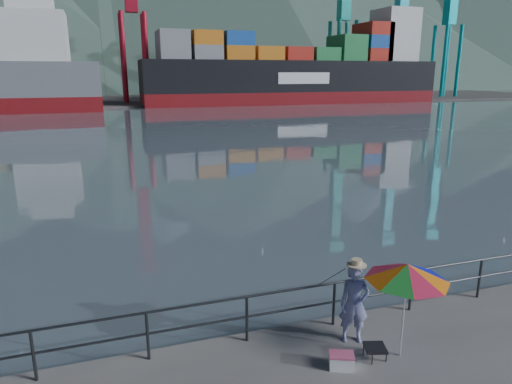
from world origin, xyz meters
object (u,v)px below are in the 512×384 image
(container_ship, at_px, (302,70))
(beach_umbrella, at_px, (407,272))
(fisherman, at_px, (354,304))
(cooler_bag, at_px, (341,361))

(container_ship, bearing_deg, beach_umbrella, -112.60)
(fisherman, height_order, cooler_bag, fisherman)
(beach_umbrella, xyz_separation_m, container_ship, (31.47, 75.59, 4.08))
(container_ship, bearing_deg, fisherman, -113.21)
(cooler_bag, bearing_deg, beach_umbrella, 21.95)
(beach_umbrella, bearing_deg, cooler_bag, 179.01)
(beach_umbrella, bearing_deg, fisherman, 129.12)
(cooler_bag, bearing_deg, container_ship, 89.50)
(fisherman, bearing_deg, container_ship, 84.65)
(beach_umbrella, xyz_separation_m, cooler_bag, (-1.29, 0.02, -1.65))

